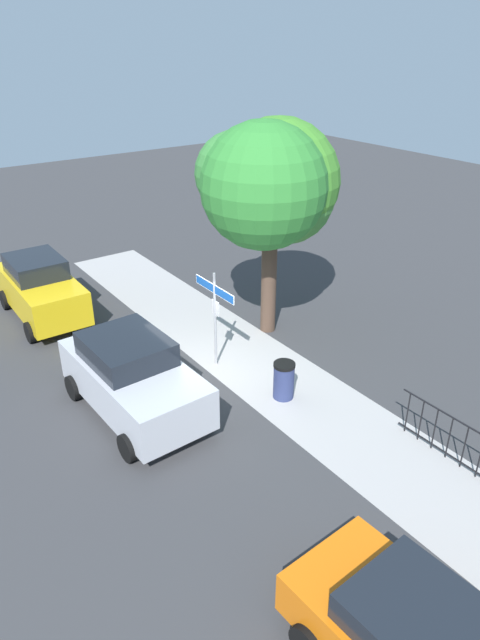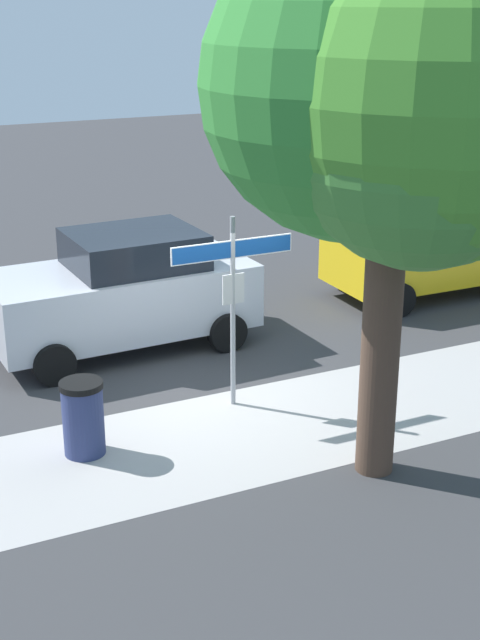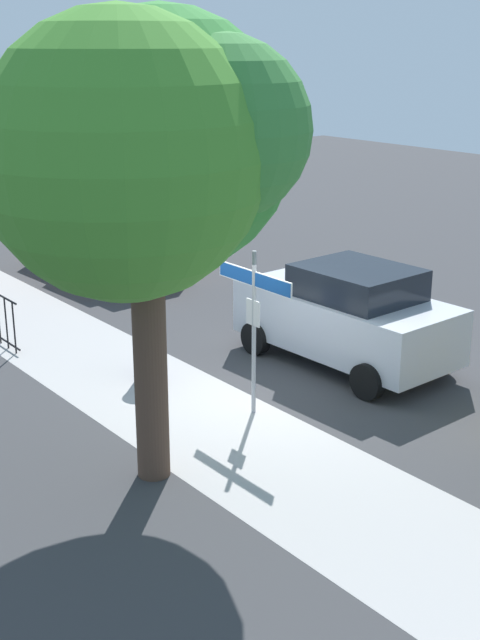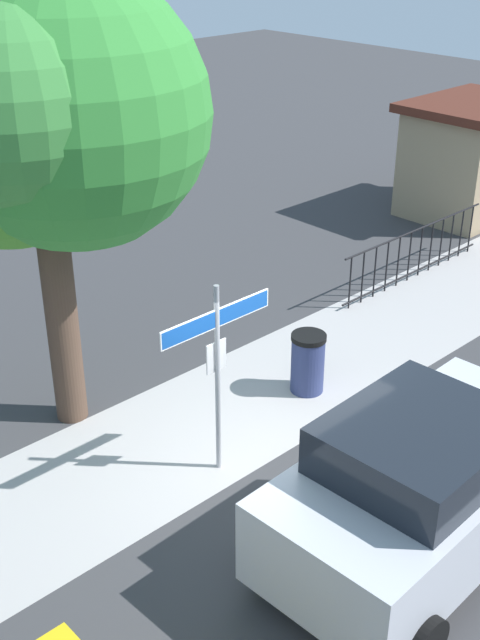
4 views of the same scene
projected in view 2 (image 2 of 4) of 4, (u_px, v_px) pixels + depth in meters
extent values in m
plane|color=#38383A|center=(201.00, 397.00, 12.86)|extent=(60.00, 60.00, 0.00)
cube|color=#A7A3A2|center=(93.00, 467.00, 10.95)|extent=(24.00, 2.60, 0.00)
cylinder|color=#9EA0A5|center=(233.00, 314.00, 12.19)|extent=(0.07, 0.07, 2.72)
cube|color=#144799|center=(233.00, 249.00, 11.88)|extent=(1.74, 0.02, 0.22)
cube|color=white|center=(233.00, 249.00, 11.88)|extent=(1.77, 0.02, 0.25)
cube|color=silver|center=(233.00, 289.00, 12.05)|extent=(0.32, 0.02, 0.42)
cylinder|color=#4B372A|center=(380.00, 350.00, 10.38)|extent=(0.46, 0.46, 3.14)
sphere|color=#3E8035|center=(424.00, 133.00, 9.06)|extent=(2.82, 2.82, 2.82)
sphere|color=#418A2C|center=(440.00, 96.00, 9.11)|extent=(3.50, 3.50, 3.50)
sphere|color=#388138|center=(408.00, 59.00, 10.14)|extent=(2.31, 2.31, 2.31)
sphere|color=#318432|center=(355.00, 84.00, 9.64)|extent=(3.44, 3.44, 3.44)
cube|color=yellow|center=(434.00, 250.00, 17.08)|extent=(4.08, 1.77, 1.07)
cube|color=black|center=(448.00, 207.00, 16.89)|extent=(1.96, 1.54, 0.58)
cylinder|color=black|center=(398.00, 300.00, 15.97)|extent=(0.64, 0.23, 0.64)
cylinder|color=black|center=(347.00, 274.00, 17.45)|extent=(0.64, 0.23, 0.64)
cylinder|color=black|center=(461.00, 257.00, 18.55)|extent=(0.64, 0.23, 0.64)
cube|color=silver|center=(121.00, 298.00, 14.43)|extent=(4.29, 2.08, 1.03)
cube|color=black|center=(134.00, 249.00, 14.27)|extent=(2.09, 1.77, 0.57)
cylinder|color=black|center=(54.00, 364.00, 13.18)|extent=(0.65, 0.24, 0.64)
cylinder|color=black|center=(20.00, 324.00, 14.78)|extent=(0.65, 0.24, 0.64)
cylinder|color=black|center=(227.00, 332.00, 14.43)|extent=(0.65, 0.24, 0.64)
cylinder|color=black|center=(179.00, 298.00, 16.04)|extent=(0.65, 0.24, 0.64)
cylinder|color=navy|center=(83.00, 421.00, 11.14)|extent=(0.52, 0.52, 0.90)
cylinder|color=black|center=(81.00, 385.00, 10.98)|extent=(0.55, 0.55, 0.08)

